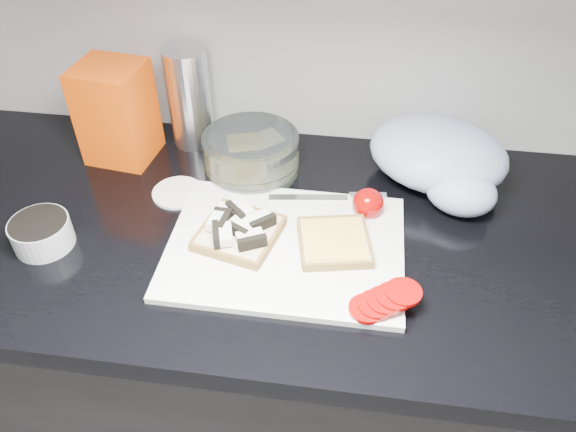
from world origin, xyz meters
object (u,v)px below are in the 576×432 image
at_px(bread_bag, 117,113).
at_px(steel_canister, 189,97).
at_px(glass_bowl, 251,154).
at_px(cutting_board, 286,247).

relative_size(bread_bag, steel_canister, 0.95).
distance_m(glass_bowl, steel_canister, 0.18).
relative_size(glass_bowl, bread_bag, 0.95).
xyz_separation_m(bread_bag, steel_canister, (0.13, 0.07, 0.01)).
bearing_deg(glass_bowl, cutting_board, -65.09).
bearing_deg(steel_canister, bread_bag, -151.99).
xyz_separation_m(cutting_board, bread_bag, (-0.37, 0.23, 0.09)).
xyz_separation_m(cutting_board, steel_canister, (-0.24, 0.30, 0.10)).
relative_size(cutting_board, bread_bag, 2.02).
height_order(glass_bowl, steel_canister, steel_canister).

